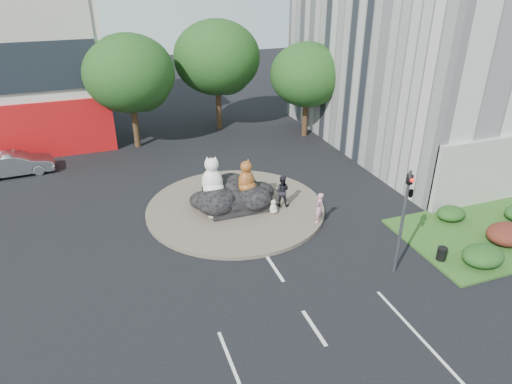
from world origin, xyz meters
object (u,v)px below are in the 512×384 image
(pedestrian_pink, at_px, (319,208))
(parked_car, at_px, (16,164))
(cat_tabby, at_px, (246,176))
(kitten_white, at_px, (273,206))
(pedestrian_dark, at_px, (282,191))
(litter_bin, at_px, (442,254))
(kitten_calico, at_px, (212,211))
(cat_white, at_px, (212,175))

(pedestrian_pink, distance_m, parked_car, 20.10)
(cat_tabby, bearing_deg, kitten_white, -84.48)
(pedestrian_dark, relative_size, litter_bin, 2.87)
(kitten_white, relative_size, pedestrian_dark, 0.45)
(kitten_calico, height_order, kitten_white, kitten_calico)
(litter_bin, bearing_deg, pedestrian_pink, 128.04)
(cat_tabby, bearing_deg, litter_bin, -83.57)
(pedestrian_dark, height_order, parked_car, pedestrian_dark)
(kitten_calico, distance_m, pedestrian_dark, 4.11)
(pedestrian_pink, height_order, parked_car, pedestrian_pink)
(pedestrian_pink, bearing_deg, litter_bin, 85.87)
(pedestrian_pink, bearing_deg, kitten_white, -84.46)
(kitten_calico, bearing_deg, pedestrian_dark, 15.25)
(cat_white, distance_m, pedestrian_dark, 3.99)
(kitten_calico, relative_size, pedestrian_dark, 0.45)
(kitten_calico, xyz_separation_m, pedestrian_pink, (5.21, -2.27, 0.42))
(pedestrian_pink, height_order, pedestrian_dark, pedestrian_dark)
(cat_white, xyz_separation_m, cat_tabby, (1.85, -0.34, -0.16))
(kitten_calico, bearing_deg, litter_bin, -24.32)
(pedestrian_dark, bearing_deg, kitten_calico, 31.78)
(cat_white, bearing_deg, pedestrian_dark, 1.99)
(cat_white, bearing_deg, parked_car, 157.31)
(kitten_calico, relative_size, parked_car, 0.18)
(cat_white, xyz_separation_m, pedestrian_pink, (4.83, -3.38, -1.17))
(pedestrian_pink, relative_size, pedestrian_dark, 0.92)
(cat_tabby, height_order, kitten_calico, cat_tabby)
(cat_tabby, bearing_deg, cat_white, 135.45)
(cat_white, height_order, pedestrian_pink, cat_white)
(kitten_white, distance_m, pedestrian_pink, 2.58)
(pedestrian_pink, height_order, litter_bin, pedestrian_pink)
(cat_white, xyz_separation_m, kitten_white, (2.95, -1.66, -1.59))
(kitten_white, relative_size, litter_bin, 1.30)
(kitten_white, height_order, pedestrian_pink, pedestrian_pink)
(parked_car, bearing_deg, cat_tabby, -130.16)
(kitten_calico, distance_m, litter_bin, 11.61)
(pedestrian_pink, relative_size, parked_car, 0.36)
(cat_tabby, relative_size, kitten_calico, 2.28)
(kitten_white, xyz_separation_m, pedestrian_pink, (1.89, -1.72, 0.42))
(cat_tabby, xyz_separation_m, kitten_calico, (-2.22, -0.77, -1.43))
(kitten_white, height_order, parked_car, parked_car)
(pedestrian_pink, bearing_deg, parked_car, -80.81)
(cat_tabby, bearing_deg, parked_car, 108.98)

